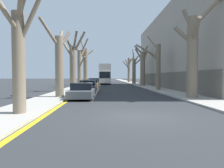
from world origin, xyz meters
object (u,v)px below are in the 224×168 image
object	(u,v)px
street_tree_left_4	(85,64)
street_tree_right_3	(134,69)
street_tree_right_1	(157,64)
street_tree_right_0	(193,53)
street_tree_left_2	(73,64)
parked_car_3	(94,83)
street_tree_left_0	(19,50)
street_tree_left_1	(59,62)
parked_car_2	(92,85)
double_decker_bus	(105,73)
street_tree_right_2	(143,66)
parked_car_0	(82,91)
street_tree_left_3	(80,67)
parked_car_1	(88,87)
street_tree_right_4	(129,69)

from	to	relation	value
street_tree_left_4	street_tree_right_3	size ratio (longest dim) A/B	1.06
street_tree_left_4	street_tree_right_1	world-z (taller)	street_tree_left_4
street_tree_right_0	street_tree_right_3	size ratio (longest dim) A/B	0.98
street_tree_left_2	parked_car_3	xyz separation A→B (m)	(2.04, 9.82, -2.65)
street_tree_left_0	street_tree_left_1	world-z (taller)	street_tree_left_1
street_tree_right_3	parked_car_2	distance (m)	21.49
street_tree_left_1	double_decker_bus	world-z (taller)	street_tree_left_1
street_tree_left_4	street_tree_right_0	size ratio (longest dim) A/B	1.09
street_tree_left_4	parked_car_2	size ratio (longest dim) A/B	2.04
street_tree_right_2	parked_car_0	bearing A→B (deg)	-113.80
street_tree_left_3	street_tree_right_1	distance (m)	12.37
parked_car_2	parked_car_1	bearing A→B (deg)	-90.00
street_tree_right_4	double_decker_bus	bearing A→B (deg)	-123.20
street_tree_right_3	street_tree_left_1	bearing A→B (deg)	-109.67
street_tree_right_4	street_tree_right_0	bearing A→B (deg)	-89.95
street_tree_left_1	street_tree_left_2	xyz separation A→B (m)	(-0.03, 7.49, 0.27)
street_tree_right_0	street_tree_right_4	bearing A→B (deg)	90.05
street_tree_right_1	street_tree_right_4	world-z (taller)	street_tree_right_1
street_tree_left_1	parked_car_1	bearing A→B (deg)	68.01
street_tree_left_2	parked_car_3	bearing A→B (deg)	78.27
street_tree_right_2	parked_car_1	xyz separation A→B (m)	(-8.81, -14.38, -3.03)
street_tree_left_0	street_tree_right_1	xyz separation A→B (m)	(10.91, 16.75, 0.36)
street_tree_left_4	parked_car_0	xyz separation A→B (m)	(2.07, -23.45, -3.62)
street_tree_left_3	parked_car_3	xyz separation A→B (m)	(2.10, 2.46, -2.62)
street_tree_right_0	street_tree_right_2	bearing A→B (deg)	90.33
street_tree_left_3	parked_car_1	distance (m)	10.43
street_tree_right_2	parked_car_1	size ratio (longest dim) A/B	1.85
street_tree_left_0	parked_car_0	world-z (taller)	street_tree_left_0
street_tree_left_4	street_tree_right_0	distance (m)	26.68
street_tree_left_0	parked_car_1	xyz separation A→B (m)	(2.11, 12.73, -2.40)
street_tree_left_3	parked_car_3	distance (m)	4.16
street_tree_left_2	parked_car_1	world-z (taller)	street_tree_left_2
street_tree_right_4	double_decker_bus	size ratio (longest dim) A/B	0.68
street_tree_left_2	parked_car_2	size ratio (longest dim) A/B	1.65
parked_car_0	parked_car_3	distance (m)	17.92
street_tree_right_0	double_decker_bus	size ratio (longest dim) A/B	0.76
parked_car_0	street_tree_right_2	bearing A→B (deg)	66.20
street_tree_left_3	street_tree_left_2	bearing A→B (deg)	-89.51
street_tree_right_1	parked_car_3	world-z (taller)	street_tree_right_1
street_tree_left_2	street_tree_right_4	world-z (taller)	street_tree_right_4
street_tree_left_4	parked_car_1	size ratio (longest dim) A/B	2.21
parked_car_0	parked_car_1	bearing A→B (deg)	90.00
parked_car_1	parked_car_2	xyz separation A→B (m)	(0.00, 6.37, 0.00)
street_tree_left_0	street_tree_left_2	distance (m)	15.23
street_tree_left_1	street_tree_right_0	bearing A→B (deg)	-7.64
street_tree_right_2	street_tree_left_3	bearing A→B (deg)	-157.52
street_tree_right_0	parked_car_2	xyz separation A→B (m)	(-8.93, 12.82, -3.05)
street_tree_left_0	street_tree_left_2	bearing A→B (deg)	89.74
double_decker_bus	parked_car_1	world-z (taller)	double_decker_bus
street_tree_left_2	double_decker_bus	bearing A→B (deg)	80.44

